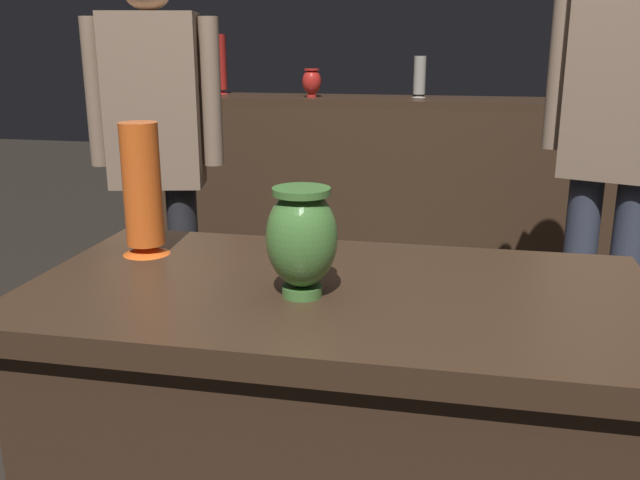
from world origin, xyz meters
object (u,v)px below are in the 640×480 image
at_px(vase_tall_behind, 142,192).
at_px(shelf_vase_left, 312,81).
at_px(vase_centerpiece, 302,238).
at_px(visitor_near_right, 618,128).
at_px(shelf_vase_far_left, 218,65).
at_px(visitor_near_left, 157,147).
at_px(shelf_vase_center, 420,77).

xyz_separation_m(vase_tall_behind, shelf_vase_left, (-0.07, 2.04, 0.13)).
height_order(vase_centerpiece, visitor_near_right, visitor_near_right).
bearing_deg(shelf_vase_far_left, vase_centerpiece, -67.18).
height_order(vase_centerpiece, vase_tall_behind, vase_tall_behind).
bearing_deg(shelf_vase_far_left, visitor_near_left, -80.81).
relative_size(shelf_vase_center, visitor_near_left, 0.13).
bearing_deg(visitor_near_left, visitor_near_right, 169.52).
relative_size(shelf_vase_center, shelf_vase_left, 1.44).
bearing_deg(visitor_near_left, vase_tall_behind, 99.65).
xyz_separation_m(vase_tall_behind, visitor_near_left, (-0.39, 0.93, -0.05)).
height_order(vase_centerpiece, shelf_vase_far_left, shelf_vase_far_left).
bearing_deg(vase_tall_behind, vase_centerpiece, -25.28).
xyz_separation_m(vase_centerpiece, shelf_vase_far_left, (-0.98, 2.34, 0.23)).
bearing_deg(vase_tall_behind, visitor_near_left, 112.75).
distance_m(shelf_vase_far_left, visitor_near_left, 1.27).
distance_m(vase_centerpiece, visitor_near_left, 1.36).
bearing_deg(vase_centerpiece, vase_tall_behind, 154.72).
height_order(vase_tall_behind, visitor_near_right, visitor_near_right).
height_order(shelf_vase_center, shelf_vase_far_left, shelf_vase_far_left).
xyz_separation_m(vase_centerpiece, shelf_vase_left, (-0.46, 2.23, 0.15)).
bearing_deg(visitor_near_right, shelf_vase_left, -19.71).
distance_m(shelf_vase_far_left, visitor_near_right, 2.10).
distance_m(vase_centerpiece, visitor_near_right, 1.41).
xyz_separation_m(vase_tall_behind, visitor_near_right, (1.16, 1.00, 0.05)).
bearing_deg(vase_centerpiece, visitor_near_left, 125.20).
relative_size(vase_centerpiece, shelf_vase_center, 1.04).
bearing_deg(vase_centerpiece, shelf_vase_left, 101.78).
bearing_deg(shelf_vase_center, shelf_vase_far_left, 178.16).
xyz_separation_m(vase_tall_behind, shelf_vase_center, (0.45, 2.12, 0.15)).
relative_size(shelf_vase_center, visitor_near_right, 0.12).
relative_size(vase_tall_behind, shelf_vase_center, 1.47).
bearing_deg(visitor_near_right, shelf_vase_far_left, -12.80).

